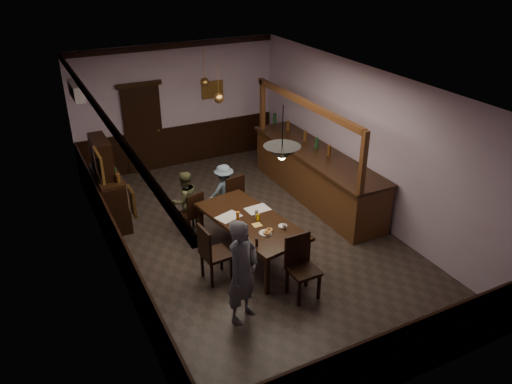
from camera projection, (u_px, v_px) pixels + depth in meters
room at (251, 167)px, 8.83m from camera, size 5.01×8.01×3.01m
dining_table at (251, 223)px, 8.68m from camera, size 1.35×2.34×0.75m
chair_far_left at (193, 211)px, 9.46m from camera, size 0.48×0.48×0.88m
chair_far_right at (232, 196)px, 9.90m from camera, size 0.51×0.51×1.00m
chair_near at (301, 263)px, 7.80m from camera, size 0.46×0.46×1.04m
chair_side at (211, 251)px, 8.11m from camera, size 0.48×0.48×1.03m
person_standing at (243, 272)px, 7.17m from camera, size 0.72×0.64×1.65m
person_seated_left at (185, 201)px, 9.60m from camera, size 0.66×0.55×1.20m
person_seated_right at (224, 190)px, 10.09m from camera, size 0.76×0.50×1.11m
newspaper_left at (229, 217)px, 8.73m from camera, size 0.49×0.41×0.01m
newspaper_right at (258, 209)px, 8.98m from camera, size 0.44×0.33×0.01m
napkin at (257, 225)px, 8.49m from camera, size 0.17×0.17×0.00m
saucer at (283, 226)px, 8.45m from camera, size 0.15×0.15×0.01m
coffee_cup at (284, 226)px, 8.36m from camera, size 0.09×0.09×0.07m
pastry_plate at (266, 233)px, 8.25m from camera, size 0.22×0.22×0.01m
pastry_ring_a at (267, 233)px, 8.20m from camera, size 0.13×0.13×0.04m
pastry_ring_b at (269, 230)px, 8.27m from camera, size 0.13×0.13×0.04m
soda_can at (258, 217)px, 8.60m from camera, size 0.07×0.07×0.12m
beer_glass at (238, 217)px, 8.53m from camera, size 0.06×0.06×0.20m
water_glass at (256, 213)px, 8.70m from camera, size 0.06×0.06×0.15m
pepper_mill at (257, 242)px, 7.88m from camera, size 0.04×0.04×0.14m
sideboard at (108, 189)px, 9.78m from camera, size 0.48×1.35×1.78m
bar_counter at (316, 174)px, 10.76m from camera, size 0.94×4.03×2.26m
door_back at (143, 130)px, 11.82m from camera, size 0.90×0.06×2.10m
ac_unit at (76, 90)px, 9.75m from camera, size 0.20×0.85×0.30m
picture_left_small at (132, 201)px, 6.28m from camera, size 0.04×0.28×0.36m
picture_left_large at (99, 165)px, 8.39m from camera, size 0.04×0.62×0.48m
picture_back at (212, 90)px, 12.21m from camera, size 0.55×0.04×0.42m
pendant_iron at (282, 153)px, 7.39m from camera, size 0.56×0.56×0.84m
pendant_brass_mid at (219, 98)px, 9.80m from camera, size 0.20×0.20×0.81m
pendant_brass_far at (205, 82)px, 10.89m from camera, size 0.20×0.20×0.81m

